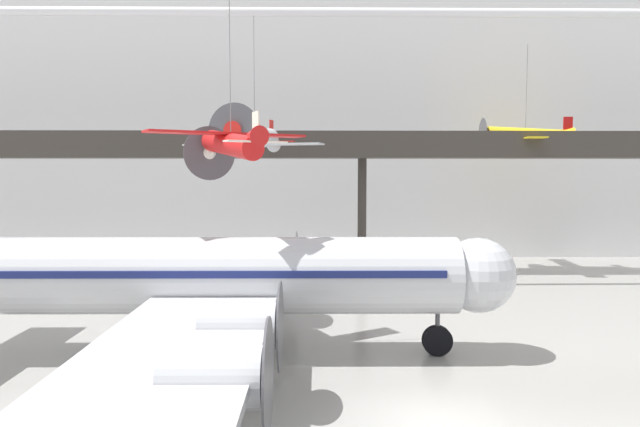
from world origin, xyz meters
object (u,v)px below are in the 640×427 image
Objects in this scene: airliner_silver_main at (200,277)px; suspended_plane_silver_racer at (255,139)px; suspended_plane_red_highwing at (231,143)px; suspended_plane_yellow_lowwing at (525,136)px.

airliner_silver_main is 15.15m from suspended_plane_silver_racer.
airliner_silver_main is 2.97× the size of suspended_plane_red_highwing.
suspended_plane_yellow_lowwing is at bearing 45.15° from airliner_silver_main.
suspended_plane_yellow_lowwing is (20.76, 20.50, 1.59)m from suspended_plane_red_highwing.
suspended_plane_silver_racer is (1.02, 13.60, 6.60)m from airliner_silver_main.
airliner_silver_main is 3.37× the size of suspended_plane_yellow_lowwing.
suspended_plane_red_highwing is (0.18, -12.36, -0.86)m from suspended_plane_silver_racer.
suspended_plane_yellow_lowwing reaches higher than suspended_plane_red_highwing.
airliner_silver_main is 31.76m from suspended_plane_yellow_lowwing.
airliner_silver_main is at bearing 49.21° from suspended_plane_yellow_lowwing.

